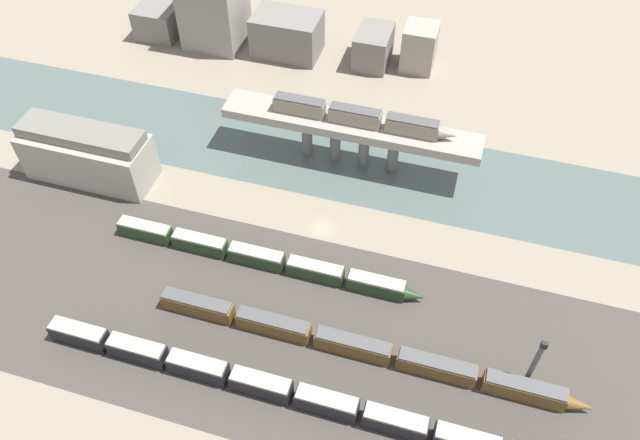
# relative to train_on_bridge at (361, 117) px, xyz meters

# --- Properties ---
(ground_plane) EXTENTS (400.00, 400.00, 0.00)m
(ground_plane) POSITION_rel_train_on_bridge_xyz_m (-2.21, -20.56, -12.57)
(ground_plane) COLOR gray
(railbed_yard) EXTENTS (280.00, 42.00, 0.01)m
(railbed_yard) POSITION_rel_train_on_bridge_xyz_m (-2.21, -44.56, -12.57)
(railbed_yard) COLOR #423D38
(railbed_yard) RESTS_ON ground
(river_water) EXTENTS (320.00, 25.36, 0.01)m
(river_water) POSITION_rel_train_on_bridge_xyz_m (-2.21, -0.00, -12.57)
(river_water) COLOR #4C5B56
(river_water) RESTS_ON ground
(bridge) EXTENTS (54.49, 7.77, 10.84)m
(bridge) POSITION_rel_train_on_bridge_xyz_m (-2.21, -0.00, -3.70)
(bridge) COLOR gray
(bridge) RESTS_ON ground
(train_on_bridge) EXTENTS (38.29, 2.85, 3.54)m
(train_on_bridge) POSITION_rel_train_on_bridge_xyz_m (0.00, 0.00, 0.00)
(train_on_bridge) COLOR gray
(train_on_bridge) RESTS_ON bridge
(train_yard_near) EXTENTS (89.46, 2.91, 3.96)m
(train_yard_near) POSITION_rel_train_on_bridge_xyz_m (4.77, -56.60, -10.62)
(train_yard_near) COLOR black
(train_yard_near) RESTS_ON ground
(train_yard_mid) EXTENTS (73.52, 2.68, 3.65)m
(train_yard_mid) POSITION_rel_train_on_bridge_xyz_m (11.85, -45.49, -10.78)
(train_yard_mid) COLOR brown
(train_yard_mid) RESTS_ON ground
(train_yard_far) EXTENTS (60.25, 2.70, 3.43)m
(train_yard_far) POSITION_rel_train_on_bridge_xyz_m (-10.33, -32.28, -10.89)
(train_yard_far) COLOR #23381E
(train_yard_far) RESTS_ON ground
(warehouse_building) EXTENTS (26.64, 10.14, 12.59)m
(warehouse_building) POSITION_rel_train_on_bridge_xyz_m (-53.26, -19.73, -6.58)
(warehouse_building) COLOR #9E998E
(warehouse_building) RESTS_ON ground
(signal_tower) EXTENTS (1.00, 0.84, 12.39)m
(signal_tower) POSITION_rel_train_on_bridge_xyz_m (38.70, -43.10, -6.39)
(signal_tower) COLOR #4C4C51
(signal_tower) RESTS_ON ground
(city_block_far_left) EXTENTS (10.75, 12.41, 8.17)m
(city_block_far_left) POSITION_rel_train_on_bridge_xyz_m (-64.13, 35.33, -8.49)
(city_block_far_left) COLOR slate
(city_block_far_left) RESTS_ON ground
(city_block_left) EXTENTS (14.65, 14.43, 21.93)m
(city_block_left) POSITION_rel_train_on_bridge_xyz_m (-48.05, 35.83, -1.60)
(city_block_left) COLOR gray
(city_block_left) RESTS_ON ground
(city_block_center) EXTENTS (17.03, 11.43, 10.66)m
(city_block_center) POSITION_rel_train_on_bridge_xyz_m (-28.31, 35.96, -7.24)
(city_block_center) COLOR slate
(city_block_center) RESTS_ON ground
(city_block_right) EXTENTS (8.50, 11.97, 8.98)m
(city_block_right) POSITION_rel_train_on_bridge_xyz_m (-5.91, 37.87, -8.08)
(city_block_right) COLOR slate
(city_block_right) RESTS_ON ground
(city_block_far_right) EXTENTS (8.08, 8.68, 11.37)m
(city_block_far_right) POSITION_rel_train_on_bridge_xyz_m (5.55, 39.29, -6.88)
(city_block_far_right) COLOR gray
(city_block_far_right) RESTS_ON ground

